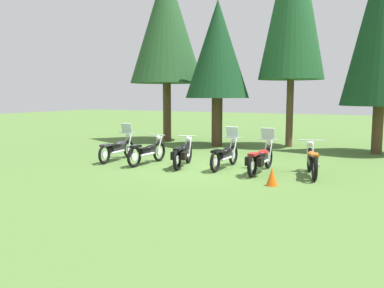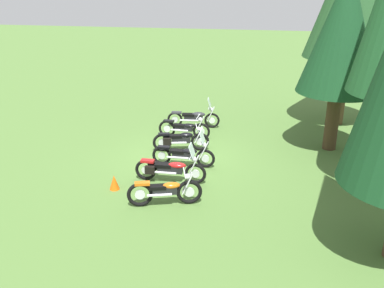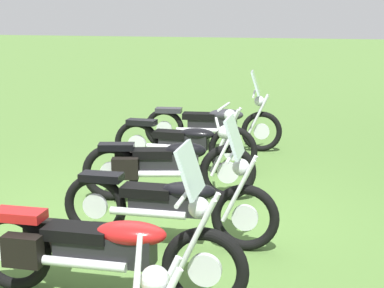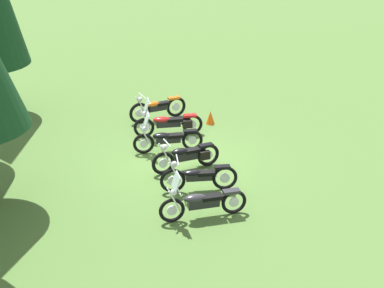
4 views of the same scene
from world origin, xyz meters
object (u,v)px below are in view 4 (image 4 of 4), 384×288
Objects in this scene: motorcycle_0 at (202,202)px; motorcycle_5 at (158,108)px; traffic_cone at (210,117)px; motorcycle_3 at (167,139)px; motorcycle_1 at (198,177)px; motorcycle_2 at (187,156)px; motorcycle_4 at (169,123)px.

motorcycle_0 is 7.02m from motorcycle_5.
motorcycle_0 is at bearing 166.63° from traffic_cone.
motorcycle_5 is at bearing 69.00° from traffic_cone.
motorcycle_3 is 2.84m from motorcycle_5.
motorcycle_5 reaches higher than motorcycle_1.
motorcycle_4 is (2.68, 0.19, 0.01)m from motorcycle_2.
traffic_cone is at bearing -125.42° from motorcycle_2.
motorcycle_0 is 5.48m from motorcycle_4.
motorcycle_2 is at bearing 157.87° from traffic_cone.
motorcycle_1 is (1.44, -0.17, -0.03)m from motorcycle_0.
motorcycle_3 reaches higher than motorcycle_0.
motorcycle_0 reaches higher than motorcycle_1.
motorcycle_2 is 3.79m from traffic_cone.
motorcycle_4 is 1.10× the size of motorcycle_5.
motorcycle_0 is 4.19m from motorcycle_3.
motorcycle_4 is at bearing -100.69° from motorcycle_3.
traffic_cone is at bearing -131.24° from motorcycle_3.
motorcycle_0 is at bearing 86.18° from motorcycle_1.
traffic_cone is at bearing -153.01° from motorcycle_4.
motorcycle_4 reaches higher than motorcycle_2.
motorcycle_4 reaches higher than traffic_cone.
motorcycle_2 is 4.23m from motorcycle_5.
motorcycle_3 is (4.18, 0.35, -0.01)m from motorcycle_0.
motorcycle_0 is at bearing 75.22° from motorcycle_2.
motorcycle_5 is at bearing -81.87° from motorcycle_1.
motorcycle_3 is at bearing 73.35° from motorcycle_5.
traffic_cone is (0.83, -1.61, -0.23)m from motorcycle_4.
motorcycle_4 reaches higher than motorcycle_1.
motorcycle_3 reaches higher than motorcycle_5.
motorcycle_1 is at bearing -101.96° from motorcycle_0.
motorcycle_5 is at bearing -97.76° from motorcycle_2.
motorcycle_2 is 0.95× the size of motorcycle_3.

